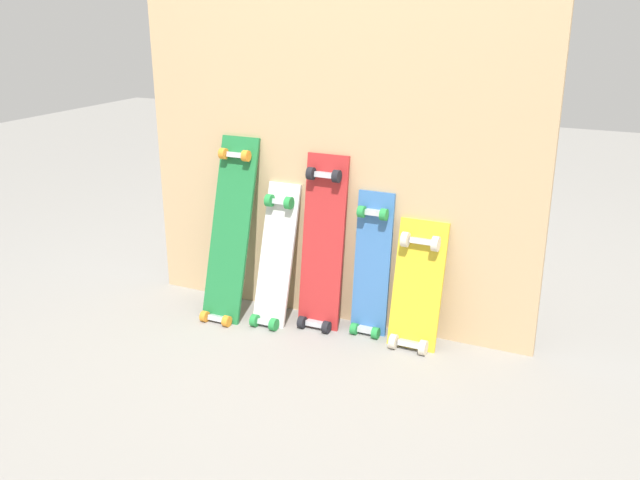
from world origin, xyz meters
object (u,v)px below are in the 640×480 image
Objects in this scene: skateboard_white at (275,262)px; skateboard_yellow at (416,292)px; skateboard_blue at (371,271)px; skateboard_red at (322,250)px; skateboard_green at (229,237)px.

skateboard_yellow is at bearing 3.02° from skateboard_white.
skateboard_blue is at bearing 8.85° from skateboard_white.
skateboard_red reaches higher than skateboard_blue.
skateboard_red is at bearing 9.22° from skateboard_green.
skateboard_red is 1.40× the size of skateboard_yellow.
skateboard_white is 0.83× the size of skateboard_red.
skateboard_green is 1.27× the size of skateboard_blue.
skateboard_green is 0.25m from skateboard_white.
skateboard_green reaches higher than skateboard_white.
skateboard_red is at bearing 178.48° from skateboard_yellow.
skateboard_green is at bearing -173.76° from skateboard_white.
skateboard_red is 0.25m from skateboard_blue.
skateboard_white is (0.23, 0.03, -0.10)m from skateboard_green.
skateboard_red is at bearing -174.42° from skateboard_blue.
skateboard_blue is at bearing 171.08° from skateboard_yellow.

